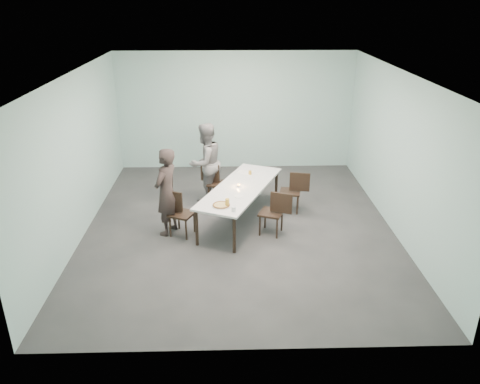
{
  "coord_description": "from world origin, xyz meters",
  "views": [
    {
      "loc": [
        -0.22,
        -8.3,
        4.3
      ],
      "look_at": [
        0.0,
        -0.59,
        1.0
      ],
      "focal_mm": 35.0,
      "sensor_mm": 36.0,
      "label": 1
    }
  ],
  "objects_px": {
    "pizza": "(221,205)",
    "tealight": "(238,186)",
    "beer_glass": "(227,203)",
    "side_plate": "(239,196)",
    "amber_tumbler": "(250,173)",
    "diner_far": "(206,163)",
    "chair_far_left": "(215,180)",
    "chair_near_right": "(275,210)",
    "diner_near": "(166,192)",
    "chair_far_right": "(294,189)",
    "chair_near_left": "(178,210)",
    "table": "(240,189)",
    "water_tumbler": "(234,209)"
  },
  "relations": [
    {
      "from": "chair_near_left",
      "to": "table",
      "type": "bearing_deg",
      "value": 46.37
    },
    {
      "from": "diner_far",
      "to": "water_tumbler",
      "type": "xyz_separation_m",
      "value": [
        0.58,
        -2.23,
        -0.08
      ]
    },
    {
      "from": "side_plate",
      "to": "tealight",
      "type": "distance_m",
      "value": 0.48
    },
    {
      "from": "chair_far_right",
      "to": "diner_near",
      "type": "xyz_separation_m",
      "value": [
        -2.54,
        -0.91,
        0.35
      ]
    },
    {
      "from": "diner_far",
      "to": "chair_near_right",
      "type": "bearing_deg",
      "value": 85.77
    },
    {
      "from": "chair_near_left",
      "to": "diner_near",
      "type": "distance_m",
      "value": 0.41
    },
    {
      "from": "chair_near_left",
      "to": "chair_far_left",
      "type": "xyz_separation_m",
      "value": [
        0.67,
        1.51,
        0.0
      ]
    },
    {
      "from": "side_plate",
      "to": "amber_tumbler",
      "type": "relative_size",
      "value": 2.25
    },
    {
      "from": "chair_near_right",
      "to": "diner_near",
      "type": "height_order",
      "value": "diner_near"
    },
    {
      "from": "pizza",
      "to": "tealight",
      "type": "bearing_deg",
      "value": 69.87
    },
    {
      "from": "chair_far_right",
      "to": "tealight",
      "type": "xyz_separation_m",
      "value": [
        -1.18,
        -0.44,
        0.27
      ]
    },
    {
      "from": "table",
      "to": "water_tumbler",
      "type": "relative_size",
      "value": 30.49
    },
    {
      "from": "chair_near_left",
      "to": "side_plate",
      "type": "bearing_deg",
      "value": 25.23
    },
    {
      "from": "water_tumbler",
      "to": "tealight",
      "type": "xyz_separation_m",
      "value": [
        0.11,
        1.13,
        -0.02
      ]
    },
    {
      "from": "side_plate",
      "to": "diner_far",
      "type": "bearing_deg",
      "value": 113.6
    },
    {
      "from": "chair_far_right",
      "to": "pizza",
      "type": "relative_size",
      "value": 2.56
    },
    {
      "from": "chair_near_left",
      "to": "amber_tumbler",
      "type": "xyz_separation_m",
      "value": [
        1.43,
        1.2,
        0.29
      ]
    },
    {
      "from": "chair_near_left",
      "to": "chair_far_right",
      "type": "distance_m",
      "value": 2.53
    },
    {
      "from": "chair_near_left",
      "to": "water_tumbler",
      "type": "height_order",
      "value": "chair_near_left"
    },
    {
      "from": "table",
      "to": "tealight",
      "type": "relative_size",
      "value": 48.99
    },
    {
      "from": "chair_near_left",
      "to": "tealight",
      "type": "relative_size",
      "value": 15.54
    },
    {
      "from": "chair_near_left",
      "to": "water_tumbler",
      "type": "distance_m",
      "value": 1.25
    },
    {
      "from": "chair_near_right",
      "to": "tealight",
      "type": "distance_m",
      "value": 0.94
    },
    {
      "from": "beer_glass",
      "to": "pizza",
      "type": "bearing_deg",
      "value": 170.21
    },
    {
      "from": "side_plate",
      "to": "water_tumbler",
      "type": "xyz_separation_m",
      "value": [
        -0.11,
        -0.65,
        0.04
      ]
    },
    {
      "from": "diner_far",
      "to": "diner_near",
      "type": "bearing_deg",
      "value": 23.02
    },
    {
      "from": "chair_near_right",
      "to": "water_tumbler",
      "type": "xyz_separation_m",
      "value": [
        -0.8,
        -0.55,
        0.29
      ]
    },
    {
      "from": "chair_far_left",
      "to": "diner_far",
      "type": "bearing_deg",
      "value": 169.8
    },
    {
      "from": "diner_near",
      "to": "tealight",
      "type": "bearing_deg",
      "value": 133.57
    },
    {
      "from": "chair_far_left",
      "to": "table",
      "type": "bearing_deg",
      "value": -44.33
    },
    {
      "from": "table",
      "to": "diner_near",
      "type": "relative_size",
      "value": 1.61
    },
    {
      "from": "chair_far_right",
      "to": "diner_far",
      "type": "xyz_separation_m",
      "value": [
        -1.87,
        0.65,
        0.38
      ]
    },
    {
      "from": "side_plate",
      "to": "chair_near_left",
      "type": "bearing_deg",
      "value": -178.02
    },
    {
      "from": "chair_far_right",
      "to": "diner_far",
      "type": "relative_size",
      "value": 0.5
    },
    {
      "from": "chair_near_left",
      "to": "chair_near_right",
      "type": "distance_m",
      "value": 1.85
    },
    {
      "from": "diner_far",
      "to": "amber_tumbler",
      "type": "bearing_deg",
      "value": 112.78
    },
    {
      "from": "beer_glass",
      "to": "chair_far_left",
      "type": "bearing_deg",
      "value": 98.08
    },
    {
      "from": "chair_near_right",
      "to": "side_plate",
      "type": "distance_m",
      "value": 0.74
    },
    {
      "from": "diner_near",
      "to": "water_tumbler",
      "type": "height_order",
      "value": "diner_near"
    },
    {
      "from": "amber_tumbler",
      "to": "chair_near_left",
      "type": "bearing_deg",
      "value": -139.96
    },
    {
      "from": "amber_tumbler",
      "to": "chair_near_right",
      "type": "bearing_deg",
      "value": -71.37
    },
    {
      "from": "side_plate",
      "to": "tealight",
      "type": "xyz_separation_m",
      "value": [
        0.0,
        0.48,
        0.02
      ]
    },
    {
      "from": "beer_glass",
      "to": "tealight",
      "type": "height_order",
      "value": "beer_glass"
    },
    {
      "from": "chair_near_left",
      "to": "chair_far_right",
      "type": "xyz_separation_m",
      "value": [
        2.34,
        0.96,
        0.0
      ]
    },
    {
      "from": "amber_tumbler",
      "to": "diner_far",
      "type": "bearing_deg",
      "value": 156.49
    },
    {
      "from": "chair_far_right",
      "to": "beer_glass",
      "type": "relative_size",
      "value": 5.8
    },
    {
      "from": "tealight",
      "to": "diner_near",
      "type": "bearing_deg",
      "value": -161.05
    },
    {
      "from": "chair_near_right",
      "to": "amber_tumbler",
      "type": "distance_m",
      "value": 1.36
    },
    {
      "from": "beer_glass",
      "to": "tealight",
      "type": "xyz_separation_m",
      "value": [
        0.22,
        0.92,
        -0.05
      ]
    },
    {
      "from": "diner_near",
      "to": "diner_far",
      "type": "xyz_separation_m",
      "value": [
        0.67,
        1.56,
        0.02
      ]
    }
  ]
}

